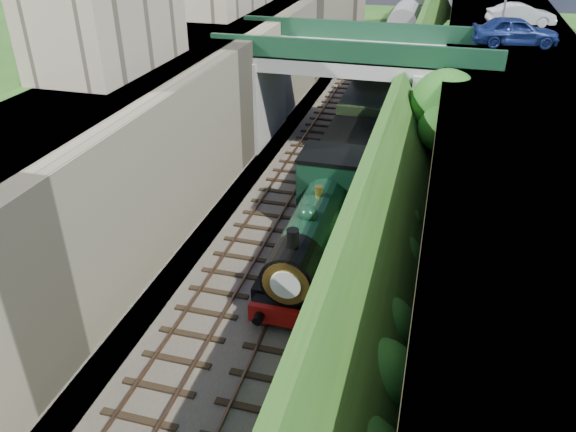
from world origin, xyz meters
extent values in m
cube|color=#473F38|center=(0.00, 20.00, 0.10)|extent=(10.00, 90.00, 0.20)
cube|color=#756B56|center=(-5.50, 20.00, 3.50)|extent=(1.00, 90.00, 7.00)
cube|color=#262628|center=(-9.00, 20.00, 3.50)|extent=(6.00, 90.00, 7.00)
cube|color=#262628|center=(9.50, 20.00, 3.12)|extent=(8.00, 90.00, 6.25)
cube|color=#1E4714|center=(5.00, 20.00, 2.70)|extent=(4.02, 90.00, 6.36)
sphere|color=#194C14|center=(4.90, 1.96, 2.74)|extent=(1.98, 1.98, 1.98)
sphere|color=#194C14|center=(4.74, 4.23, 2.48)|extent=(2.00, 2.00, 2.00)
sphere|color=#194C14|center=(4.52, 8.56, 2.13)|extent=(2.32, 2.32, 2.32)
sphere|color=#194C14|center=(4.76, 10.83, 2.52)|extent=(1.36, 1.36, 1.36)
sphere|color=#194C14|center=(4.20, 13.14, 1.59)|extent=(2.36, 2.36, 2.36)
sphere|color=#194C14|center=(5.78, 17.51, 4.17)|extent=(2.32, 2.32, 2.32)
sphere|color=#194C14|center=(4.80, 20.35, 2.57)|extent=(1.33, 1.33, 1.33)
sphere|color=#194C14|center=(5.40, 23.57, 3.54)|extent=(2.33, 2.33, 2.33)
sphere|color=#194C14|center=(4.48, 25.72, 2.06)|extent=(1.40, 1.40, 1.40)
sphere|color=#194C14|center=(5.73, 29.25, 4.09)|extent=(2.08, 2.08, 2.08)
sphere|color=#194C14|center=(5.38, 31.25, 3.52)|extent=(1.47, 1.47, 1.47)
sphere|color=#194C14|center=(4.23, 34.94, 1.65)|extent=(2.28, 2.28, 2.28)
sphere|color=#194C14|center=(5.62, 38.19, 3.91)|extent=(1.37, 1.37, 1.37)
sphere|color=#194C14|center=(5.76, 41.20, 4.13)|extent=(1.87, 1.87, 1.87)
sphere|color=#194C14|center=(5.65, 43.73, 3.96)|extent=(1.45, 1.45, 1.45)
cube|color=black|center=(-2.00, 20.00, 0.24)|extent=(2.50, 90.00, 0.07)
cube|color=brown|center=(-2.72, 20.00, 0.33)|extent=(0.08, 90.00, 0.14)
cube|color=brown|center=(-1.28, 20.00, 0.33)|extent=(0.08, 90.00, 0.14)
cube|color=black|center=(1.20, 20.00, 0.24)|extent=(2.50, 90.00, 0.07)
cube|color=brown|center=(0.48, 20.00, 0.33)|extent=(0.08, 90.00, 0.14)
cube|color=brown|center=(1.92, 20.00, 0.33)|extent=(0.08, 90.00, 0.14)
cube|color=gray|center=(0.50, 24.00, 5.70)|extent=(16.00, 6.00, 0.90)
cube|color=#174027|center=(0.50, 21.15, 6.65)|extent=(16.00, 0.30, 1.20)
cube|color=#174027|center=(0.50, 26.85, 6.65)|extent=(16.00, 0.30, 1.20)
cube|color=gray|center=(-5.50, 24.00, 2.85)|extent=(1.40, 6.40, 5.70)
cube|color=gray|center=(5.20, 24.00, 2.85)|extent=(2.40, 6.40, 5.70)
cube|color=gray|center=(-9.50, 14.00, 9.00)|extent=(4.00, 8.00, 4.00)
cylinder|color=black|center=(5.80, 19.29, 2.20)|extent=(0.30, 0.30, 4.40)
sphere|color=#194C14|center=(5.80, 19.29, 4.80)|extent=(3.60, 3.60, 3.60)
sphere|color=#194C14|center=(6.30, 20.09, 4.20)|extent=(2.40, 2.40, 2.40)
imported|color=navy|center=(9.27, 27.14, 7.09)|extent=(5.22, 2.85, 1.68)
imported|color=silver|center=(10.14, 33.62, 6.98)|extent=(4.66, 2.48, 1.46)
cube|color=black|center=(1.20, 9.70, 0.50)|extent=(2.40, 8.40, 0.60)
cube|color=black|center=(1.20, 10.70, 1.05)|extent=(2.70, 10.00, 0.35)
cube|color=maroon|center=(1.20, 5.60, 0.95)|extent=(2.70, 0.25, 0.70)
cylinder|color=black|center=(1.20, 9.90, 2.35)|extent=(1.90, 5.60, 1.90)
cylinder|color=black|center=(1.20, 6.60, 2.35)|extent=(1.96, 1.80, 1.96)
cylinder|color=white|center=(1.20, 5.62, 2.35)|extent=(1.10, 0.05, 1.10)
cylinder|color=black|center=(1.20, 6.60, 3.55)|extent=(0.44, 0.44, 0.90)
sphere|color=black|center=(1.20, 8.90, 3.35)|extent=(0.76, 0.76, 0.76)
cylinder|color=#A57F33|center=(1.20, 10.70, 3.45)|extent=(0.32, 0.32, 0.50)
cube|color=black|center=(1.20, 13.50, 2.50)|extent=(2.75, 2.40, 2.80)
cube|color=black|center=(1.20, 13.50, 3.95)|extent=(2.85, 2.50, 0.15)
cube|color=black|center=(-0.05, 7.10, 0.85)|extent=(0.60, 1.40, 0.90)
cube|color=black|center=(2.45, 7.10, 0.85)|extent=(0.60, 1.40, 0.90)
cube|color=black|center=(1.20, 17.90, 0.45)|extent=(2.30, 6.00, 0.50)
cube|color=black|center=(1.20, 17.90, 0.70)|extent=(2.60, 6.00, 0.50)
cube|color=black|center=(1.20, 17.90, 1.90)|extent=(2.70, 6.00, 2.40)
cube|color=black|center=(1.20, 17.90, 3.15)|extent=(2.50, 5.60, 0.20)
cube|color=black|center=(1.20, 30.50, 0.40)|extent=(2.30, 17.00, 0.40)
cube|color=black|center=(1.20, 30.50, 0.65)|extent=(2.50, 17.00, 0.50)
cube|color=black|center=(1.20, 30.50, 2.15)|extent=(2.80, 18.00, 2.70)
cube|color=slate|center=(1.20, 30.50, 3.65)|extent=(2.90, 18.00, 0.50)
cube|color=black|center=(1.20, 49.30, 0.40)|extent=(2.30, 17.00, 0.40)
cube|color=black|center=(1.20, 49.30, 0.65)|extent=(2.50, 17.00, 0.50)
cube|color=black|center=(1.20, 49.30, 2.15)|extent=(2.80, 18.00, 2.70)
cube|color=slate|center=(1.20, 49.30, 3.65)|extent=(2.90, 18.00, 0.50)
cube|color=black|center=(1.20, 68.10, 0.40)|extent=(2.30, 17.00, 0.40)
cube|color=black|center=(1.20, 68.10, 0.65)|extent=(2.50, 17.00, 0.50)
cube|color=black|center=(1.20, 68.10, 2.15)|extent=(2.80, 18.00, 2.70)
camera|label=1|loc=(5.43, -9.34, 13.88)|focal=35.00mm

